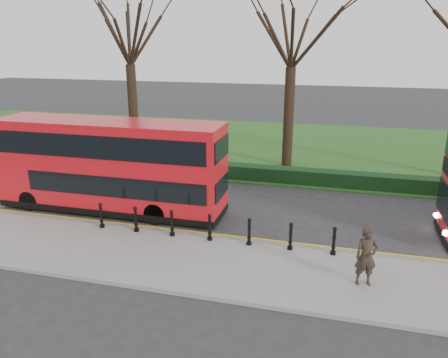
# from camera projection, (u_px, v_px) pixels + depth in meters

# --- Properties ---
(ground) EXTENTS (120.00, 120.00, 0.00)m
(ground) POSITION_uv_depth(u_px,v_px,m) (207.00, 228.00, 17.90)
(ground) COLOR #28282B
(ground) RESTS_ON ground
(pavement) EXTENTS (60.00, 4.00, 0.15)m
(pavement) POSITION_uv_depth(u_px,v_px,m) (182.00, 260.00, 15.12)
(pavement) COLOR gray
(pavement) RESTS_ON ground
(kerb) EXTENTS (60.00, 0.25, 0.16)m
(kerb) POSITION_uv_depth(u_px,v_px,m) (200.00, 236.00, 16.96)
(kerb) COLOR slate
(kerb) RESTS_ON ground
(grass_verge) EXTENTS (60.00, 18.00, 0.06)m
(grass_verge) POSITION_uv_depth(u_px,v_px,m) (267.00, 145.00, 31.70)
(grass_verge) COLOR #24531B
(grass_verge) RESTS_ON ground
(hedge) EXTENTS (60.00, 0.90, 0.80)m
(hedge) POSITION_uv_depth(u_px,v_px,m) (243.00, 172.00, 24.04)
(hedge) COLOR black
(hedge) RESTS_ON ground
(yellow_line_outer) EXTENTS (60.00, 0.10, 0.01)m
(yellow_line_outer) POSITION_uv_depth(u_px,v_px,m) (202.00, 235.00, 17.25)
(yellow_line_outer) COLOR yellow
(yellow_line_outer) RESTS_ON ground
(yellow_line_inner) EXTENTS (60.00, 0.10, 0.01)m
(yellow_line_inner) POSITION_uv_depth(u_px,v_px,m) (204.00, 233.00, 17.44)
(yellow_line_inner) COLOR yellow
(yellow_line_inner) RESTS_ON ground
(tree_left) EXTENTS (6.84, 6.84, 10.69)m
(tree_left) POSITION_uv_depth(u_px,v_px,m) (128.00, 33.00, 26.67)
(tree_left) COLOR black
(tree_left) RESTS_ON ground
(tree_mid) EXTENTS (6.83, 6.83, 10.67)m
(tree_mid) POSITION_uv_depth(u_px,v_px,m) (292.00, 32.00, 24.25)
(tree_mid) COLOR black
(tree_mid) RESTS_ON ground
(bollard_row) EXTENTS (9.21, 0.15, 1.00)m
(bollard_row) POSITION_uv_depth(u_px,v_px,m) (210.00, 228.00, 16.34)
(bollard_row) COLOR black
(bollard_row) RESTS_ON pavement
(bus_lead) EXTENTS (10.20, 2.34, 4.06)m
(bus_lead) POSITION_uv_depth(u_px,v_px,m) (110.00, 166.00, 19.18)
(bus_lead) COLOR red
(bus_lead) RESTS_ON ground
(pedestrian) EXTENTS (0.78, 0.62, 1.88)m
(pedestrian) POSITION_uv_depth(u_px,v_px,m) (366.00, 256.00, 13.25)
(pedestrian) COLOR #2D251C
(pedestrian) RESTS_ON pavement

